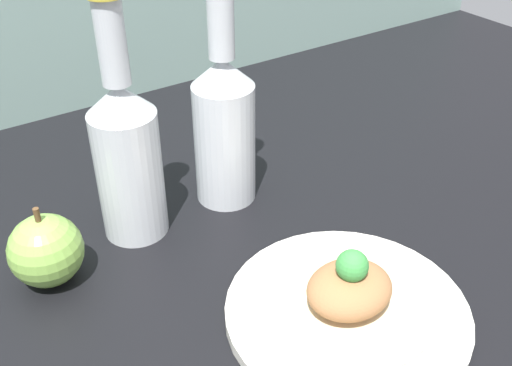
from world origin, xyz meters
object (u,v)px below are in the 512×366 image
plate (347,311)px  cider_bottle_right (224,122)px  plated_food (349,292)px  cider_bottle_left (127,152)px  apple (46,250)px

plate → cider_bottle_right: bearing=87.2°
plate → plated_food: bearing=90.0°
cider_bottle_left → apple: size_ratio=3.11×
plated_food → plate: bearing=-90.0°
plated_food → cider_bottle_left: cider_bottle_left is taller
cider_bottle_left → apple: (-10.70, -2.81, -6.41)cm
plated_food → cider_bottle_right: cider_bottle_right is taller
plated_food → cider_bottle_left: (-10.77, 23.67, 6.94)cm
plate → cider_bottle_left: bearing=114.5°
cider_bottle_left → apple: cider_bottle_left is taller
plate → apple: (-21.47, 20.86, 2.93)cm
cider_bottle_right → apple: cider_bottle_right is taller
plated_food → cider_bottle_left: bearing=114.5°
cider_bottle_left → cider_bottle_right: size_ratio=1.00×
cider_bottle_right → apple: size_ratio=3.11×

